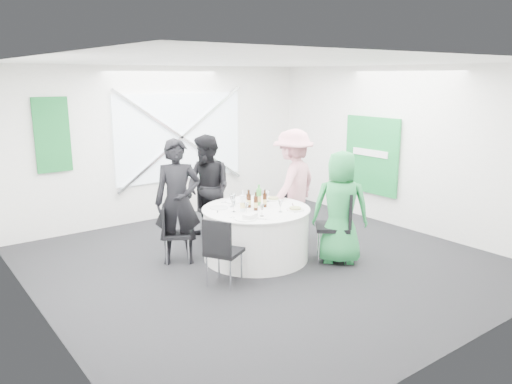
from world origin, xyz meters
TOP-DOWN VIEW (x-y plane):
  - floor at (0.00, 0.00)m, footprint 6.00×6.00m
  - ceiling at (0.00, 0.00)m, footprint 6.00×6.00m
  - wall_back at (0.00, 3.00)m, footprint 6.00×0.00m
  - wall_front at (0.00, -3.00)m, footprint 6.00×0.00m
  - wall_left at (-3.00, 0.00)m, footprint 0.00×6.00m
  - wall_right at (3.00, 0.00)m, footprint 0.00×6.00m
  - window_panel at (0.30, 2.96)m, footprint 2.60×0.03m
  - window_brace_a at (0.30, 2.92)m, footprint 2.63×0.05m
  - window_brace_b at (0.30, 2.92)m, footprint 2.63×0.05m
  - green_banner at (-2.00, 2.95)m, footprint 0.55×0.04m
  - green_sign at (2.94, 0.60)m, footprint 0.05×1.20m
  - banquet_table at (0.00, 0.20)m, footprint 1.56×1.56m
  - chair_back at (0.01, 1.39)m, footprint 0.45×0.46m
  - chair_back_left at (-1.05, 0.80)m, footprint 0.52×0.52m
  - chair_back_right at (1.03, 0.61)m, footprint 0.52×0.51m
  - chair_front_right at (0.90, -0.59)m, footprint 0.66×0.66m
  - chair_front_left at (-0.96, -0.35)m, footprint 0.56×0.56m
  - person_man_back_left at (-0.97, 0.74)m, footprint 0.78×0.69m
  - person_man_back at (-0.14, 1.30)m, footprint 0.56×0.89m
  - person_woman_pink at (1.05, 0.60)m, footprint 1.28×0.92m
  - person_woman_green at (0.86, -0.64)m, footprint 0.93×0.92m
  - plate_back at (-0.03, 0.70)m, footprint 0.30×0.30m
  - plate_back_left at (-0.43, 0.52)m, footprint 0.26×0.26m
  - plate_back_right at (0.51, 0.44)m, footprint 0.25×0.25m
  - plate_front_right at (0.39, -0.21)m, footprint 0.25×0.25m
  - plate_front_left at (-0.46, -0.17)m, footprint 0.28×0.28m
  - napkin at (-0.39, -0.19)m, footprint 0.22×0.19m
  - beer_bottle_a at (-0.05, 0.30)m, footprint 0.06×0.06m
  - beer_bottle_b at (-0.01, 0.37)m, footprint 0.06×0.06m
  - beer_bottle_c at (0.15, 0.18)m, footprint 0.06×0.06m
  - beer_bottle_d at (-0.07, 0.11)m, footprint 0.06×0.06m
  - green_water_bottle at (0.14, 0.31)m, footprint 0.08×0.08m
  - clear_water_bottle at (-0.25, 0.18)m, footprint 0.08×0.08m
  - wine_glass_a at (-0.37, 0.24)m, footprint 0.07×0.07m
  - wine_glass_b at (-0.31, 0.01)m, footprint 0.07×0.07m
  - wine_glass_c at (-0.19, -0.18)m, footprint 0.07×0.07m
  - wine_glass_d at (0.15, -0.17)m, footprint 0.07×0.07m
  - wine_glass_e at (0.37, 0.40)m, footprint 0.07×0.07m
  - wine_glass_f at (-0.16, 0.53)m, footprint 0.07×0.07m
  - wine_glass_g at (-0.23, 0.48)m, footprint 0.07×0.07m
  - fork_a at (0.20, 0.74)m, footprint 0.15×0.02m
  - knife_a at (-0.16, 0.75)m, footprint 0.15×0.02m
  - fork_b at (0.56, 0.32)m, footprint 0.09×0.14m
  - knife_b at (0.35, 0.66)m, footprint 0.10×0.13m
  - fork_c at (-0.53, -0.03)m, footprint 0.11×0.12m
  - knife_c at (-0.27, -0.31)m, footprint 0.12×0.12m
  - fork_d at (-0.42, 0.59)m, footprint 0.08×0.14m
  - knife_d at (-0.55, 0.36)m, footprint 0.10×0.13m
  - fork_e at (0.32, -0.28)m, footprint 0.11×0.13m
  - knife_e at (0.55, 0.02)m, footprint 0.10×0.13m

SIDE VIEW (x-z plane):
  - floor at x=0.00m, z-range 0.00..0.00m
  - banquet_table at x=0.00m, z-range 0.00..0.76m
  - chair_back_left at x=-1.05m, z-range 0.07..0.90m
  - chair_back_right at x=1.03m, z-range 0.07..0.94m
  - chair_front_left at x=-0.96m, z-range 0.08..0.98m
  - chair_back at x=0.01m, z-range 0.09..1.07m
  - chair_front_right at x=0.90m, z-range 0.09..1.13m
  - fork_a at x=0.20m, z-range 0.76..0.77m
  - knife_a at x=-0.16m, z-range 0.76..0.77m
  - fork_b at x=0.56m, z-range 0.76..0.77m
  - knife_b at x=0.35m, z-range 0.76..0.77m
  - fork_c at x=-0.53m, z-range 0.76..0.77m
  - knife_c at x=-0.27m, z-range 0.76..0.77m
  - fork_d at x=-0.42m, z-range 0.76..0.77m
  - knife_d at x=-0.55m, z-range 0.76..0.77m
  - fork_e at x=0.32m, z-range 0.76..0.77m
  - knife_e at x=0.55m, z-range 0.76..0.77m
  - plate_back at x=-0.03m, z-range 0.76..0.77m
  - plate_back_left at x=-0.43m, z-range 0.76..0.77m
  - plate_front_left at x=-0.46m, z-range 0.76..0.77m
  - plate_back_right at x=0.51m, z-range 0.76..0.80m
  - plate_front_right at x=0.39m, z-range 0.76..0.80m
  - napkin at x=-0.39m, z-range 0.78..0.83m
  - person_woman_green at x=0.86m, z-range 0.00..1.62m
  - beer_bottle_b at x=-0.01m, z-range 0.73..0.97m
  - beer_bottle_a at x=-0.05m, z-range 0.73..0.98m
  - beer_bottle_c at x=0.15m, z-range 0.73..0.99m
  - beer_bottle_d at x=-0.07m, z-range 0.73..0.99m
  - person_man_back at x=-0.14m, z-range 0.00..1.72m
  - clear_water_bottle at x=-0.25m, z-range 0.73..1.02m
  - green_water_bottle at x=0.14m, z-range 0.73..1.04m
  - wine_glass_a at x=-0.37m, z-range 0.80..0.97m
  - wine_glass_b at x=-0.31m, z-range 0.80..0.97m
  - wine_glass_c at x=-0.19m, z-range 0.80..0.97m
  - wine_glass_d at x=0.15m, z-range 0.80..0.97m
  - wine_glass_e at x=0.37m, z-range 0.80..0.97m
  - wine_glass_f at x=-0.16m, z-range 0.80..0.97m
  - wine_glass_g at x=-0.23m, z-range 0.80..0.97m
  - person_man_back_left at x=-0.97m, z-range 0.00..1.79m
  - person_woman_pink at x=1.05m, z-range 0.00..1.80m
  - green_sign at x=2.94m, z-range 0.50..1.90m
  - wall_back at x=0.00m, z-range -1.60..4.40m
  - wall_front at x=0.00m, z-range -1.60..4.40m
  - wall_left at x=-3.00m, z-range -1.60..4.40m
  - wall_right at x=3.00m, z-range -1.60..4.40m
  - window_panel at x=0.30m, z-range 0.70..2.30m
  - window_brace_a at x=0.30m, z-range 0.58..2.42m
  - window_brace_b at x=0.30m, z-range 0.58..2.42m
  - green_banner at x=-2.00m, z-range 1.10..2.30m
  - ceiling at x=0.00m, z-range 2.80..2.80m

